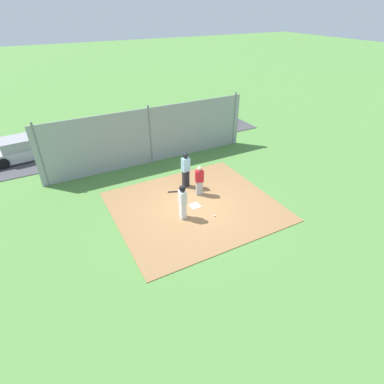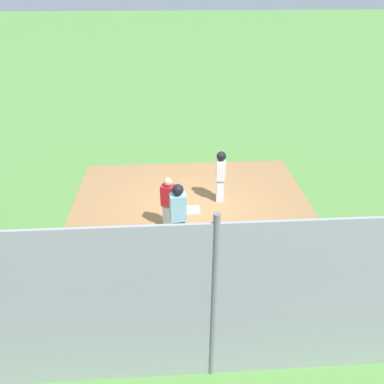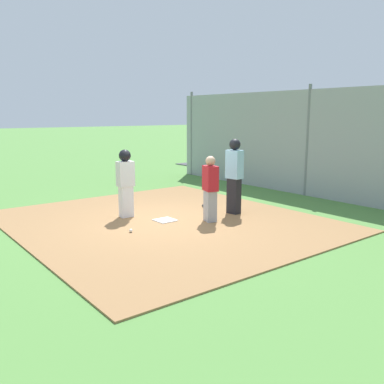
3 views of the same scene
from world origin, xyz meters
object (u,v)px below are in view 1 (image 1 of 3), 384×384
(umpire, at_px, (186,169))
(runner, at_px, (183,200))
(catcher, at_px, (199,180))
(baseball, at_px, (214,216))
(parked_car_red, at_px, (133,126))
(home_plate, at_px, (195,206))
(baseball_bat, at_px, (176,192))
(parked_car_silver, at_px, (25,148))
(parked_car_dark, at_px, (206,116))

(umpire, distance_m, runner, 2.65)
(runner, bearing_deg, catcher, 44.30)
(catcher, relative_size, baseball, 20.48)
(parked_car_red, bearing_deg, umpire, -86.53)
(umpire, bearing_deg, baseball, -8.53)
(home_plate, bearing_deg, parked_car_red, -92.92)
(baseball_bat, height_order, parked_car_silver, parked_car_silver)
(catcher, xyz_separation_m, umpire, (0.23, -0.97, 0.21))
(umpire, height_order, parked_car_red, umpire)
(runner, bearing_deg, parked_car_red, 86.43)
(runner, relative_size, parked_car_red, 0.38)
(home_plate, bearing_deg, umpire, -104.17)
(runner, height_order, parked_car_dark, runner)
(umpire, bearing_deg, baseball_bat, -75.16)
(parked_car_red, xyz_separation_m, parked_car_silver, (6.91, 0.69, 0.00))
(umpire, relative_size, baseball_bat, 2.34)
(catcher, height_order, baseball_bat, catcher)
(parked_car_red, bearing_deg, baseball, -86.86)
(home_plate, xyz_separation_m, baseball, (-0.36, 1.12, 0.03))
(home_plate, height_order, parked_car_silver, parked_car_silver)
(umpire, relative_size, runner, 1.14)
(baseball_bat, bearing_deg, parked_car_red, -73.44)
(runner, xyz_separation_m, baseball_bat, (-0.64, -2.02, -0.89))
(home_plate, height_order, baseball, baseball)
(umpire, bearing_deg, parked_car_dark, 136.61)
(home_plate, relative_size, parked_car_red, 0.10)
(baseball_bat, relative_size, baseball, 10.73)
(parked_car_silver, bearing_deg, parked_car_dark, -4.82)
(baseball, bearing_deg, runner, -25.66)
(baseball_bat, relative_size, parked_car_dark, 0.18)
(baseball_bat, height_order, parked_car_red, parked_car_red)
(home_plate, height_order, umpire, umpire)
(runner, bearing_deg, baseball, -21.67)
(catcher, bearing_deg, parked_car_dark, 165.10)
(home_plate, bearing_deg, catcher, -130.21)
(parked_car_dark, bearing_deg, home_plate, 52.57)
(umpire, relative_size, baseball, 25.08)
(runner, bearing_deg, parked_car_silver, 123.34)
(parked_car_dark, bearing_deg, parked_car_silver, -3.72)
(catcher, xyz_separation_m, parked_car_dark, (-5.46, -8.64, -0.20))
(parked_car_dark, bearing_deg, parked_car_red, -9.84)
(parked_car_silver, bearing_deg, home_plate, -60.94)
(parked_car_red, bearing_deg, baseball_bat, -91.16)
(baseball_bat, distance_m, parked_car_red, 8.53)
(home_plate, distance_m, baseball_bat, 1.52)
(baseball, distance_m, parked_car_silver, 12.43)
(home_plate, distance_m, parked_car_dark, 11.27)
(parked_car_dark, distance_m, parked_car_silver, 12.54)
(catcher, distance_m, parked_car_silver, 11.05)
(baseball, xyz_separation_m, parked_car_red, (-0.15, -11.10, 0.55))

